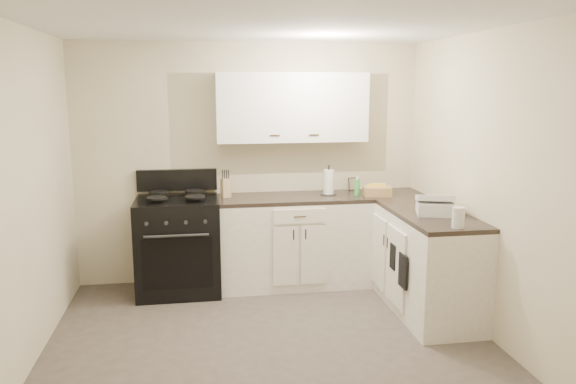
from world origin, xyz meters
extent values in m
plane|color=#473F38|center=(0.00, 0.00, 0.00)|extent=(3.60, 3.60, 0.00)
plane|color=white|center=(0.00, 0.00, 2.50)|extent=(3.60, 3.60, 0.00)
plane|color=beige|center=(0.00, 1.80, 1.25)|extent=(3.60, 0.00, 3.60)
plane|color=beige|center=(1.80, 0.00, 1.25)|extent=(0.00, 3.60, 3.60)
plane|color=beige|center=(-1.80, 0.00, 1.25)|extent=(0.00, 3.60, 3.60)
plane|color=beige|center=(0.00, -1.80, 1.25)|extent=(3.60, 0.00, 3.60)
cube|color=white|center=(0.43, 1.50, 0.45)|extent=(1.55, 0.60, 0.90)
cube|color=white|center=(1.50, 0.85, 0.45)|extent=(0.60, 1.90, 0.90)
cube|color=black|center=(0.43, 1.50, 0.92)|extent=(1.55, 0.60, 0.04)
cube|color=black|center=(1.50, 0.85, 0.92)|extent=(0.60, 1.90, 0.04)
cube|color=white|center=(0.43, 1.65, 1.84)|extent=(1.55, 0.30, 0.70)
cube|color=black|center=(-0.76, 1.48, 0.46)|extent=(0.82, 0.70, 0.99)
cube|color=tan|center=(-0.27, 1.57, 1.04)|extent=(0.11, 0.10, 0.19)
cylinder|color=white|center=(0.80, 1.54, 1.07)|extent=(0.11, 0.11, 0.26)
cylinder|color=green|center=(1.07, 1.44, 1.03)|extent=(0.06, 0.06, 0.17)
cube|color=black|center=(1.12, 1.76, 1.01)|extent=(0.11, 0.07, 0.14)
cube|color=tan|center=(1.28, 1.40, 0.99)|extent=(0.31, 0.23, 0.09)
cube|color=white|center=(1.51, 0.49, 1.00)|extent=(0.39, 0.37, 0.12)
cylinder|color=silver|center=(1.49, 0.00, 1.02)|extent=(0.13, 0.13, 0.17)
cube|color=black|center=(1.18, 0.34, 0.49)|extent=(0.02, 0.17, 0.30)
cube|color=black|center=(1.18, 0.59, 0.53)|extent=(0.02, 0.13, 0.23)
camera|label=1|loc=(-0.55, -4.07, 2.05)|focal=35.00mm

